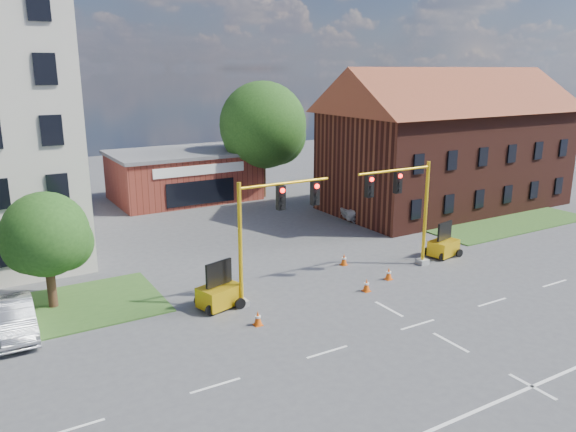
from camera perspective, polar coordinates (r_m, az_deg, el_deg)
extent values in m
plane|color=#49494C|center=(26.74, 13.04, -10.70)|extent=(120.00, 120.00, 0.00)
cube|color=#325720|center=(45.20, 21.87, -0.79)|extent=(14.00, 4.00, 0.08)
cube|color=maroon|center=(51.05, -10.58, 3.97)|extent=(12.00, 8.00, 4.00)
cube|color=slate|center=(50.70, -10.70, 6.36)|extent=(12.40, 8.40, 0.30)
cube|color=white|center=(47.11, -8.93, 4.64)|extent=(8.00, 0.10, 0.80)
cube|color=black|center=(47.47, -8.84, 2.38)|extent=(6.00, 0.10, 2.00)
cube|color=#461D15|center=(48.84, 15.84, 5.56)|extent=(20.00, 10.00, 8.00)
cylinder|color=#3C2615|center=(50.89, -2.52, 4.52)|extent=(0.44, 0.44, 4.60)
sphere|color=#1D4515|center=(50.32, -2.57, 9.21)|extent=(7.71, 7.71, 7.71)
sphere|color=#1D4515|center=(51.43, -1.19, 8.17)|extent=(5.39, 5.39, 5.39)
cylinder|color=#3C2615|center=(29.60, -22.93, -6.20)|extent=(0.44, 0.44, 2.65)
sphere|color=#1D4515|center=(28.88, -23.41, -1.72)|extent=(4.06, 4.06, 4.06)
sphere|color=#1D4515|center=(29.42, -21.81, -2.49)|extent=(2.84, 2.84, 2.84)
cube|color=gray|center=(28.02, -4.74, -8.80)|extent=(0.60, 0.60, 0.30)
cylinder|color=yellow|center=(26.98, -4.88, -3.04)|extent=(0.20, 0.20, 6.20)
cylinder|color=yellow|center=(27.41, -0.29, 3.34)|extent=(5.00, 0.14, 0.14)
cube|color=black|center=(27.44, -0.74, 1.86)|extent=(0.40, 0.32, 1.20)
cube|color=black|center=(28.46, 2.75, 2.31)|extent=(0.40, 0.32, 1.20)
sphere|color=#FF0C07|center=(27.20, -0.55, 2.61)|extent=(0.24, 0.24, 0.24)
cube|color=gray|center=(34.57, 13.48, -4.53)|extent=(0.60, 0.60, 0.30)
cylinder|color=yellow|center=(33.73, 13.78, 0.21)|extent=(0.20, 0.20, 6.20)
cylinder|color=yellow|center=(31.47, 10.81, 4.57)|extent=(5.00, 0.14, 0.14)
cube|color=black|center=(31.76, 11.09, 3.36)|extent=(0.40, 0.32, 1.20)
cube|color=black|center=(30.49, 8.27, 3.01)|extent=(0.40, 0.32, 1.20)
sphere|color=#FF0C07|center=(31.56, 11.34, 4.01)|extent=(0.24, 0.24, 0.24)
cube|color=yellow|center=(27.83, -6.98, -8.02)|extent=(2.27, 1.82, 0.99)
cube|color=black|center=(27.40, -7.05, -5.79)|extent=(1.51, 0.56, 1.21)
cube|color=yellow|center=(36.21, 15.51, -3.10)|extent=(2.06, 1.61, 0.92)
cube|color=black|center=(35.91, 15.63, -1.47)|extent=(1.42, 0.44, 1.12)
cube|color=#F5590C|center=(26.05, -3.07, -10.98)|extent=(0.38, 0.38, 0.04)
cone|color=#F5590C|center=(25.91, -3.08, -10.32)|extent=(0.40, 0.40, 0.70)
cylinder|color=white|center=(25.88, -3.08, -10.18)|extent=(0.27, 0.27, 0.09)
cube|color=#F5590C|center=(33.68, 5.69, -4.94)|extent=(0.38, 0.38, 0.04)
cone|color=#F5590C|center=(33.57, 5.71, -4.40)|extent=(0.40, 0.40, 0.70)
cylinder|color=white|center=(33.55, 5.71, -4.29)|extent=(0.27, 0.27, 0.09)
cube|color=#F5590C|center=(30.00, 7.96, -7.53)|extent=(0.38, 0.38, 0.04)
cone|color=#F5590C|center=(29.87, 7.98, -6.95)|extent=(0.40, 0.40, 0.70)
cylinder|color=white|center=(29.85, 7.98, -6.82)|extent=(0.27, 0.27, 0.09)
cube|color=#F5590C|center=(31.78, 10.16, -6.33)|extent=(0.38, 0.38, 0.04)
cone|color=#F5590C|center=(31.66, 10.19, -5.77)|extent=(0.40, 0.40, 0.70)
cylinder|color=white|center=(31.64, 10.20, -5.65)|extent=(0.27, 0.27, 0.09)
imported|color=silver|center=(43.93, 8.53, 0.54)|extent=(5.21, 3.53, 1.33)
imported|color=#9B9EA3|center=(27.60, -26.06, -9.31)|extent=(1.73, 4.72, 1.54)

